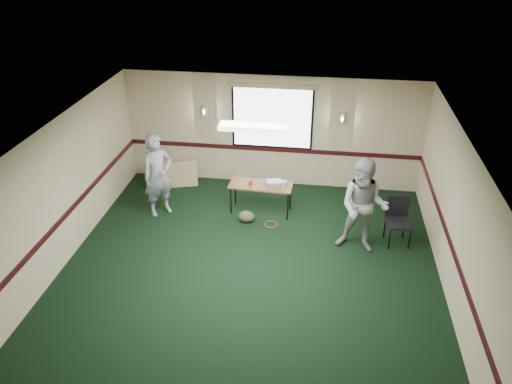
# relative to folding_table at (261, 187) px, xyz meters

# --- Properties ---
(ground) EXTENTS (8.00, 8.00, 0.00)m
(ground) POSITION_rel_folding_table_xyz_m (0.07, -2.57, -0.64)
(ground) COLOR black
(ground) RESTS_ON ground
(room_shell) EXTENTS (8.00, 8.02, 8.00)m
(room_shell) POSITION_rel_folding_table_xyz_m (0.07, -0.44, 0.94)
(room_shell) COLOR #C3AB8C
(room_shell) RESTS_ON ground
(folding_table) EXTENTS (1.40, 0.62, 0.69)m
(folding_table) POSITION_rel_folding_table_xyz_m (0.00, 0.00, 0.00)
(folding_table) COLOR #592A19
(folding_table) RESTS_ON ground
(projector) EXTENTS (0.35, 0.31, 0.10)m
(projector) POSITION_rel_folding_table_xyz_m (0.27, 0.02, 0.10)
(projector) COLOR #94949C
(projector) RESTS_ON folding_table
(game_console) EXTENTS (0.24, 0.21, 0.05)m
(game_console) POSITION_rel_folding_table_xyz_m (0.45, 0.11, 0.08)
(game_console) COLOR silver
(game_console) RESTS_ON folding_table
(red_cup) EXTENTS (0.07, 0.07, 0.11)m
(red_cup) POSITION_rel_folding_table_xyz_m (-0.22, -0.06, 0.11)
(red_cup) COLOR red
(red_cup) RESTS_ON folding_table
(water_bottle) EXTENTS (0.06, 0.06, 0.20)m
(water_bottle) POSITION_rel_folding_table_xyz_m (0.51, -0.13, 0.15)
(water_bottle) COLOR #8DC5E8
(water_bottle) RESTS_ON folding_table
(duffel_bag) EXTENTS (0.42, 0.37, 0.25)m
(duffel_bag) POSITION_rel_folding_table_xyz_m (-0.25, -0.46, -0.51)
(duffel_bag) COLOR #494629
(duffel_bag) RESTS_ON ground
(cable_coil) EXTENTS (0.33, 0.33, 0.01)m
(cable_coil) POSITION_rel_folding_table_xyz_m (0.29, -0.51, -0.63)
(cable_coil) COLOR #C34A18
(cable_coil) RESTS_ON ground
(folded_table) EXTENTS (1.23, 0.53, 0.63)m
(folded_table) POSITION_rel_folding_table_xyz_m (-2.30, 0.87, -0.32)
(folded_table) COLOR tan
(folded_table) RESTS_ON ground
(conference_chair) EXTENTS (0.55, 0.57, 0.98)m
(conference_chair) POSITION_rel_folding_table_xyz_m (2.86, -0.73, -0.06)
(conference_chair) COLOR black
(conference_chair) RESTS_ON ground
(person_left) EXTENTS (0.80, 0.79, 1.85)m
(person_left) POSITION_rel_folding_table_xyz_m (-2.19, -0.34, 0.29)
(person_left) COLOR #425592
(person_left) RESTS_ON ground
(person_right) EXTENTS (1.06, 0.90, 1.94)m
(person_right) POSITION_rel_folding_table_xyz_m (2.13, -1.13, 0.33)
(person_right) COLOR #7A95BE
(person_right) RESTS_ON ground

